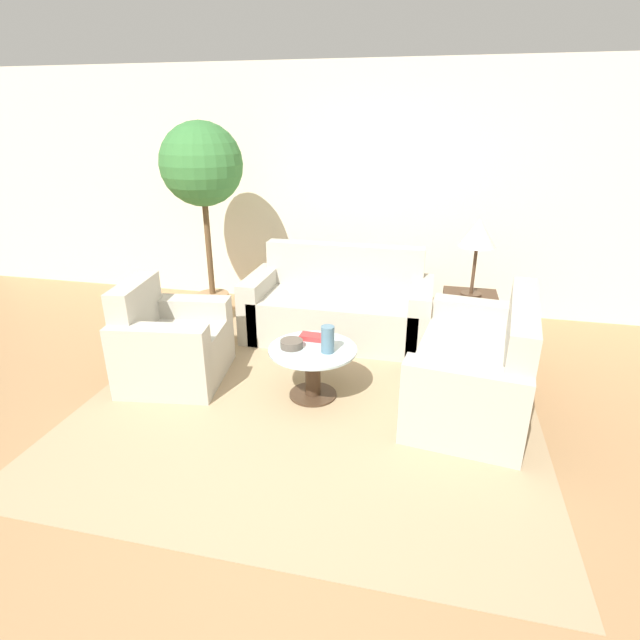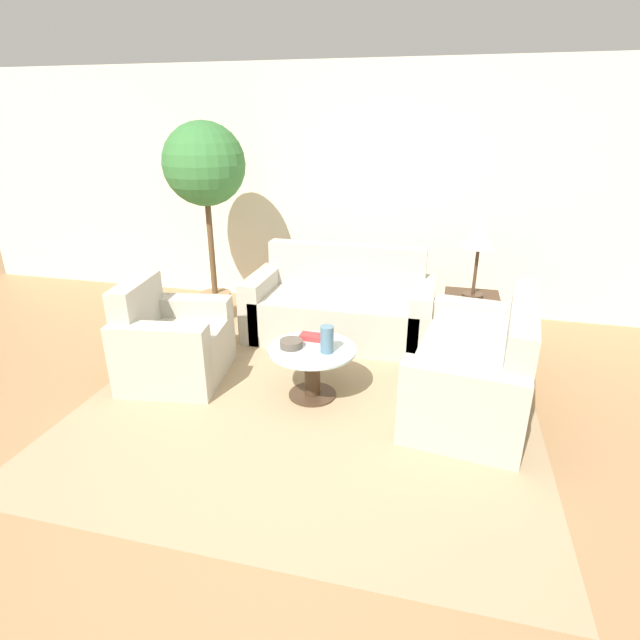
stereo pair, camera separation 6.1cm
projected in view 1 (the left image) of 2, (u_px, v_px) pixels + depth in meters
The scene contains 13 objects.
ground_plane at pixel (280, 452), 3.30m from camera, with size 14.00×14.00×0.00m, color #9E754C.
wall_back at pixel (356, 191), 5.46m from camera, with size 10.00×0.06×2.60m.
rug at pixel (313, 395), 3.97m from camera, with size 3.38×3.30×0.01m.
sofa_main at pixel (339, 308), 4.97m from camera, with size 1.79×0.84×0.87m.
armchair at pixel (169, 346), 4.14m from camera, with size 0.88×0.95×0.84m.
loveseat at pixel (481, 370), 3.76m from camera, with size 0.99×1.58×0.86m.
coffee_table at pixel (313, 365), 3.87m from camera, with size 0.68×0.68×0.42m.
side_table at pixel (467, 325), 4.56m from camera, with size 0.47×0.47×0.58m.
table_lamp at pixel (478, 235), 4.24m from camera, with size 0.31×0.31×0.69m.
potted_plant at pixel (202, 174), 4.89m from camera, with size 0.81×0.81×2.03m.
vase at pixel (328, 339), 3.71m from camera, with size 0.10×0.10×0.21m.
bowl at pixel (292, 344), 3.81m from camera, with size 0.17×0.17×0.06m.
book_stack at pixel (314, 337), 3.95m from camera, with size 0.22×0.12×0.04m.
Camera 1 is at (0.87, -2.60, 2.06)m, focal length 28.00 mm.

